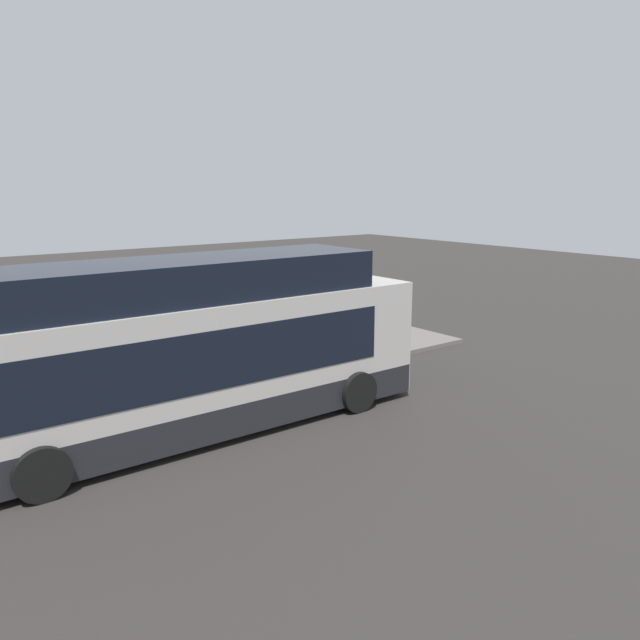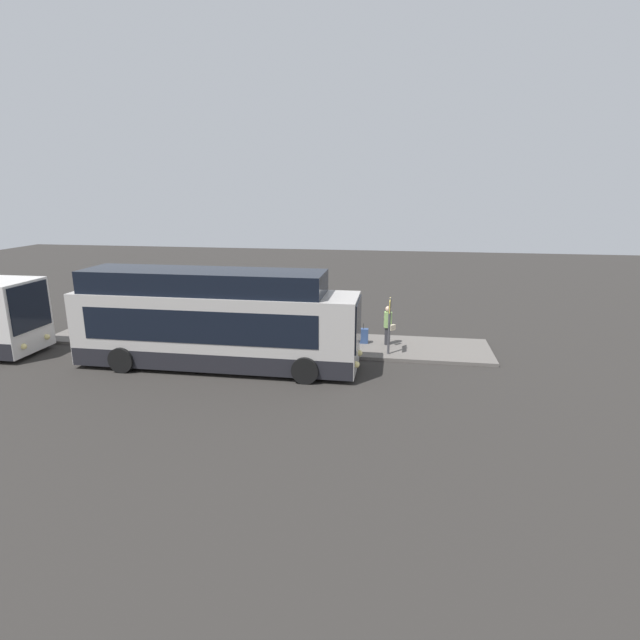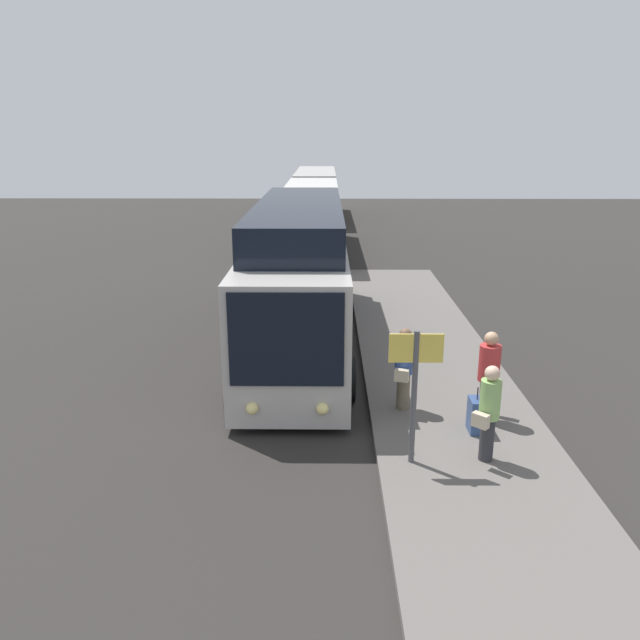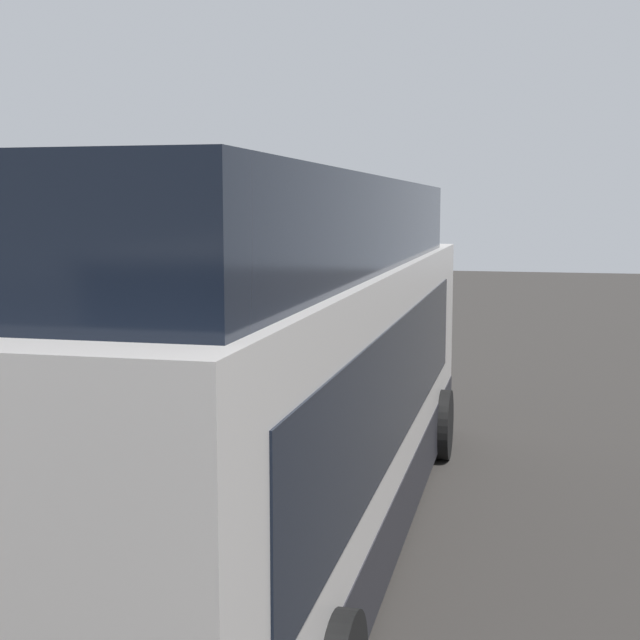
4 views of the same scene
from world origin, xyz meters
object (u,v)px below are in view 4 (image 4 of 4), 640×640
object	(u,v)px
bus_lead	(286,389)
suitcase	(172,387)
sign_post	(266,310)
passenger_waiting	(198,342)
passenger_boarding	(140,354)
passenger_with_bags	(221,366)

from	to	relation	value
bus_lead	suitcase	xyz separation A→B (m)	(5.53, 3.57, -1.25)
sign_post	passenger_waiting	bearing A→B (deg)	93.11
passenger_boarding	sign_post	size ratio (longest dim) A/B	0.77
passenger_with_bags	suitcase	xyz separation A→B (m)	(1.01, 1.26, -0.60)
suitcase	passenger_with_bags	bearing A→B (deg)	-128.63
sign_post	passenger_boarding	bearing A→B (deg)	134.89
passenger_waiting	suitcase	xyz separation A→B (m)	(-1.08, 0.07, -0.62)
passenger_boarding	suitcase	size ratio (longest dim) A/B	2.02
bus_lead	suitcase	world-z (taller)	bus_lead
bus_lead	passenger_with_bags	world-z (taller)	bus_lead
passenger_waiting	suitcase	distance (m)	1.24
passenger_waiting	sign_post	size ratio (longest dim) A/B	0.73
passenger_waiting	passenger_with_bags	bearing A→B (deg)	-16.96
passenger_boarding	sign_post	bearing A→B (deg)	-108.57
passenger_waiting	sign_post	xyz separation A→B (m)	(0.07, -1.29, 0.62)
bus_lead	passenger_waiting	size ratio (longest dim) A/B	6.38
passenger_waiting	passenger_with_bags	size ratio (longest dim) A/B	1.01
bus_lead	passenger_boarding	size ratio (longest dim) A/B	6.09
passenger_boarding	passenger_with_bags	world-z (taller)	passenger_boarding
passenger_waiting	suitcase	bearing A→B (deg)	-50.51
suitcase	sign_post	size ratio (longest dim) A/B	0.38
suitcase	passenger_boarding	bearing A→B (deg)	148.75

